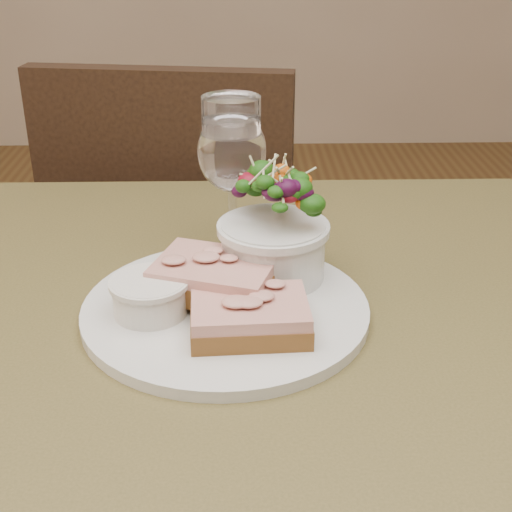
{
  "coord_description": "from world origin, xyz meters",
  "views": [
    {
      "loc": [
        -0.01,
        -0.61,
        1.12
      ],
      "look_at": [
        0.01,
        0.02,
        0.81
      ],
      "focal_mm": 50.0,
      "sensor_mm": 36.0,
      "label": 1
    }
  ],
  "objects_px": {
    "sandwich_back": "(215,276)",
    "cafe_table": "(251,402)",
    "chair_far": "(194,344)",
    "salad_bowl": "(273,225)",
    "ramekin": "(150,295)",
    "wine_glass": "(232,156)",
    "sandwich_front": "(250,316)",
    "dinner_plate": "(226,309)"
  },
  "relations": [
    {
      "from": "ramekin",
      "to": "cafe_table",
      "type": "bearing_deg",
      "value": 1.9
    },
    {
      "from": "sandwich_back",
      "to": "salad_bowl",
      "type": "height_order",
      "value": "salad_bowl"
    },
    {
      "from": "ramekin",
      "to": "salad_bowl",
      "type": "height_order",
      "value": "salad_bowl"
    },
    {
      "from": "sandwich_back",
      "to": "ramekin",
      "type": "relative_size",
      "value": 1.94
    },
    {
      "from": "dinner_plate",
      "to": "sandwich_back",
      "type": "relative_size",
      "value": 2.05
    },
    {
      "from": "chair_far",
      "to": "dinner_plate",
      "type": "height_order",
      "value": "chair_far"
    },
    {
      "from": "cafe_table",
      "to": "salad_bowl",
      "type": "xyz_separation_m",
      "value": [
        0.03,
        0.07,
        0.17
      ]
    },
    {
      "from": "cafe_table",
      "to": "sandwich_front",
      "type": "distance_m",
      "value": 0.13
    },
    {
      "from": "cafe_table",
      "to": "chair_far",
      "type": "distance_m",
      "value": 0.75
    },
    {
      "from": "sandwich_back",
      "to": "ramekin",
      "type": "bearing_deg",
      "value": -137.2
    },
    {
      "from": "sandwich_back",
      "to": "cafe_table",
      "type": "bearing_deg",
      "value": -17.1
    },
    {
      "from": "salad_bowl",
      "to": "wine_glass",
      "type": "distance_m",
      "value": 0.1
    },
    {
      "from": "cafe_table",
      "to": "ramekin",
      "type": "height_order",
      "value": "ramekin"
    },
    {
      "from": "ramekin",
      "to": "chair_far",
      "type": "bearing_deg",
      "value": 91.17
    },
    {
      "from": "ramekin",
      "to": "sandwich_front",
      "type": "bearing_deg",
      "value": -20.09
    },
    {
      "from": "chair_far",
      "to": "salad_bowl",
      "type": "xyz_separation_m",
      "value": [
        0.14,
        -0.58,
        0.53
      ]
    },
    {
      "from": "chair_far",
      "to": "dinner_plate",
      "type": "xyz_separation_m",
      "value": [
        0.09,
        -0.64,
        0.46
      ]
    },
    {
      "from": "sandwich_back",
      "to": "ramekin",
      "type": "height_order",
      "value": "sandwich_back"
    },
    {
      "from": "sandwich_front",
      "to": "sandwich_back",
      "type": "bearing_deg",
      "value": 114.94
    },
    {
      "from": "cafe_table",
      "to": "salad_bowl",
      "type": "relative_size",
      "value": 6.3
    },
    {
      "from": "chair_far",
      "to": "sandwich_front",
      "type": "height_order",
      "value": "chair_far"
    },
    {
      "from": "sandwich_back",
      "to": "wine_glass",
      "type": "bearing_deg",
      "value": 100.08
    },
    {
      "from": "chair_far",
      "to": "sandwich_front",
      "type": "bearing_deg",
      "value": 107.09
    },
    {
      "from": "cafe_table",
      "to": "wine_glass",
      "type": "relative_size",
      "value": 4.57
    },
    {
      "from": "chair_far",
      "to": "salad_bowl",
      "type": "distance_m",
      "value": 0.8
    },
    {
      "from": "sandwich_back",
      "to": "wine_glass",
      "type": "relative_size",
      "value": 0.8
    },
    {
      "from": "ramekin",
      "to": "wine_glass",
      "type": "relative_size",
      "value": 0.41
    },
    {
      "from": "chair_far",
      "to": "wine_glass",
      "type": "distance_m",
      "value": 0.78
    },
    {
      "from": "dinner_plate",
      "to": "wine_glass",
      "type": "xyz_separation_m",
      "value": [
        0.01,
        0.13,
        0.12
      ]
    },
    {
      "from": "cafe_table",
      "to": "ramekin",
      "type": "xyz_separation_m",
      "value": [
        -0.1,
        -0.0,
        0.13
      ]
    },
    {
      "from": "dinner_plate",
      "to": "wine_glass",
      "type": "distance_m",
      "value": 0.18
    },
    {
      "from": "dinner_plate",
      "to": "ramekin",
      "type": "height_order",
      "value": "ramekin"
    },
    {
      "from": "dinner_plate",
      "to": "wine_glass",
      "type": "height_order",
      "value": "wine_glass"
    },
    {
      "from": "dinner_plate",
      "to": "ramekin",
      "type": "relative_size",
      "value": 3.98
    },
    {
      "from": "chair_far",
      "to": "wine_glass",
      "type": "xyz_separation_m",
      "value": [
        0.09,
        -0.51,
        0.58
      ]
    },
    {
      "from": "sandwich_front",
      "to": "chair_far",
      "type": "bearing_deg",
      "value": 95.91
    },
    {
      "from": "chair_far",
      "to": "sandwich_back",
      "type": "height_order",
      "value": "chair_far"
    },
    {
      "from": "dinner_plate",
      "to": "wine_glass",
      "type": "relative_size",
      "value": 1.64
    },
    {
      "from": "dinner_plate",
      "to": "ramekin",
      "type": "distance_m",
      "value": 0.08
    },
    {
      "from": "sandwich_back",
      "to": "sandwich_front",
      "type": "bearing_deg",
      "value": -43.55
    },
    {
      "from": "chair_far",
      "to": "dinner_plate",
      "type": "distance_m",
      "value": 0.8
    },
    {
      "from": "ramekin",
      "to": "wine_glass",
      "type": "distance_m",
      "value": 0.19
    }
  ]
}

